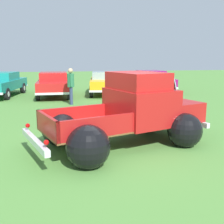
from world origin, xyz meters
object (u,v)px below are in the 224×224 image
Objects in this scene: show_car_1 at (54,83)px; show_car_2 at (105,82)px; show_car_0 at (1,83)px; show_car_3 at (151,80)px; vintage_pickup_truck at (132,116)px; spectator_0 at (71,84)px.

show_car_2 is (3.21, 0.34, -0.00)m from show_car_1.
show_car_2 is at bearing 97.28° from show_car_0.
show_car_0 and show_car_3 have the same top height.
show_car_1 is at bearing -74.69° from show_car_2.
show_car_0 is 3.18m from show_car_1.
show_car_1 is at bearing 84.00° from vintage_pickup_truck.
show_car_0 and show_car_1 have the same top height.
show_car_3 is (3.33, 0.67, -0.00)m from show_car_2.
show_car_1 is (-2.07, 9.79, 0.03)m from vintage_pickup_truck.
vintage_pickup_truck is 10.20m from show_car_2.
show_car_3 is 2.47× the size of spectator_0.
show_car_1 is 1.02× the size of show_car_3.
vintage_pickup_truck is 11.69m from show_car_3.
spectator_0 is (3.94, -3.84, 0.24)m from show_car_0.
vintage_pickup_truck reaches higher than spectator_0.
show_car_0 is 9.64m from show_car_3.
show_car_0 is at bearing -89.06° from show_car_3.
show_car_0 is 5.50m from spectator_0.
show_car_3 is 7.04m from spectator_0.
show_car_1 is 2.52× the size of spectator_0.
spectator_0 is at bearing -25.19° from show_car_2.
show_car_2 is (1.14, 10.13, 0.03)m from vintage_pickup_truck.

